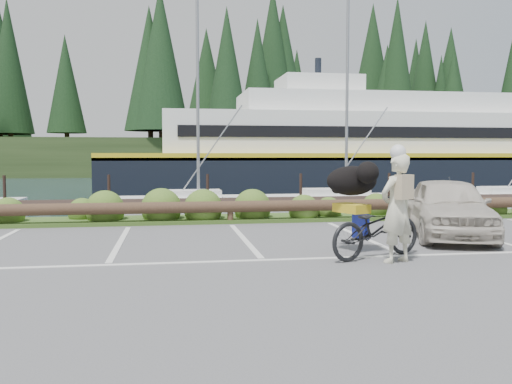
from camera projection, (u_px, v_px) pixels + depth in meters
ground at (259, 256)px, 9.72m from camera, size 72.00×72.00×0.00m
harbor_backdrop at (182, 166)px, 87.02m from camera, size 170.00×160.00×30.00m
vegetation_strip at (228, 219)px, 14.94m from camera, size 34.00×1.60×0.10m
log_rail at (230, 224)px, 14.25m from camera, size 32.00×0.30×0.60m
bicycle at (376, 228)px, 9.52m from camera, size 2.13×1.44×1.06m
cyclist at (397, 208)px, 9.10m from camera, size 0.79×0.67×1.84m
dog at (352, 181)px, 10.01m from camera, size 0.81×1.06×0.55m
parked_car at (448, 207)px, 11.93m from camera, size 2.69×4.19×1.33m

